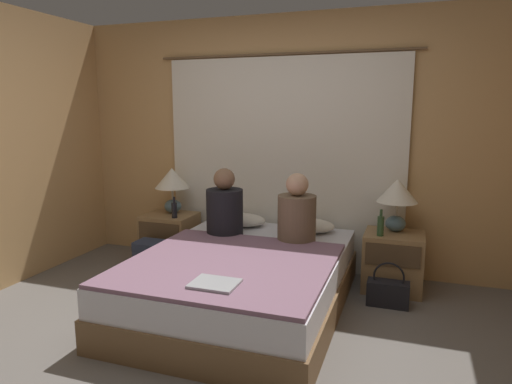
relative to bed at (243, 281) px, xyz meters
The scene contains 18 objects.
ground_plane 0.75m from the bed, 90.00° to the right, with size 16.00×16.00×0.00m, color #66605B.
wall_back 1.55m from the bed, 90.00° to the left, with size 4.48×0.06×2.50m.
curtain_panel 1.38m from the bed, 90.00° to the left, with size 2.60×0.02×2.13m.
bed is the anchor object (origin of this frame).
nightstand_left 1.38m from the bed, 144.43° to the left, with size 0.51×0.45×0.52m.
nightstand_right 1.38m from the bed, 35.57° to the left, with size 0.51×0.45×0.52m.
lamp_left 1.56m from the bed, 141.82° to the left, with size 0.36×0.36×0.48m.
lamp_right 1.56m from the bed, 38.18° to the left, with size 0.36×0.36×0.48m.
pillow_left 0.95m from the bed, 112.07° to the left, with size 0.50×0.34×0.12m.
pillow_right 0.95m from the bed, 67.93° to the left, with size 0.50×0.34×0.12m.
blanket_on_bed 0.38m from the bed, 90.00° to the right, with size 1.49×1.46×0.03m.
person_left_in_bed 0.76m from the bed, 127.16° to the left, with size 0.33×0.33×0.62m.
person_right_in_bed 0.74m from the bed, 55.91° to the left, with size 0.33×0.33×0.60m.
beer_bottle_on_left_stand 1.27m from the bed, 145.50° to the left, with size 0.06×0.06×0.21m.
beer_bottle_on_right_stand 1.28m from the bed, 34.21° to the left, with size 0.06×0.06×0.23m.
laptop_on_bed 0.79m from the bed, 83.46° to the right, with size 0.30×0.24×0.02m.
backpack_on_floor 1.15m from the bed, 160.05° to the left, with size 0.33×0.24×0.34m.
handbag_on_floor 1.19m from the bed, 21.28° to the left, with size 0.34×0.15×0.37m.
Camera 1 is at (1.24, -2.54, 1.60)m, focal length 32.00 mm.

